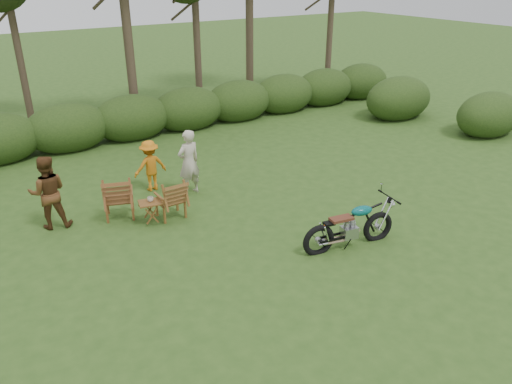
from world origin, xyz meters
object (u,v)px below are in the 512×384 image
lawn_chair_left (121,217)px  child (152,189)px  side_table (151,212)px  motorcycle (348,246)px  cup (150,199)px  adult_a (191,193)px  adult_b (54,226)px  lawn_chair_right (172,217)px

lawn_chair_left → child: bearing=-119.6°
side_table → motorcycle: bearing=-46.0°
motorcycle → cup: size_ratio=14.59×
child → adult_a: bearing=132.1°
lawn_chair_left → adult_a: size_ratio=0.62×
cup → adult_a: (1.37, 0.93, -0.56)m
motorcycle → side_table: (-2.93, 3.04, 0.25)m
motorcycle → adult_a: 4.28m
motorcycle → adult_b: bearing=149.2°
adult_a → adult_b: adult_a is taller
lawn_chair_left → cup: 0.97m
lawn_chair_left → cup: size_ratio=7.63×
motorcycle → lawn_chair_right: bearing=138.1°
adult_a → adult_b: size_ratio=1.01×
motorcycle → lawn_chair_left: size_ratio=1.91×
side_table → adult_a: size_ratio=0.31×
lawn_chair_right → side_table: 0.54m
adult_a → adult_b: 3.22m
cup → adult_a: size_ratio=0.08×
lawn_chair_right → motorcycle: bearing=127.8°
side_table → child: child is taller
adult_a → child: (-0.71, 0.71, 0.00)m
motorcycle → cup: bearing=143.1°
cup → adult_b: adult_b is taller
lawn_chair_right → lawn_chair_left: size_ratio=0.91×
cup → motorcycle: bearing=-46.4°
side_table → cup: cup is taller
child → lawn_chair_right: bearing=80.0°
motorcycle → lawn_chair_right: 3.93m
motorcycle → adult_a: size_ratio=1.19×
motorcycle → adult_b: size_ratio=1.20×
motorcycle → lawn_chair_left: (-3.40, 3.68, 0.00)m
lawn_chair_right → adult_b: adult_b is taller
cup → child: size_ratio=0.10×
motorcycle → child: bearing=125.0°
lawn_chair_right → lawn_chair_left: (-0.95, 0.61, 0.00)m
motorcycle → lawn_chair_left: bearing=142.2°
lawn_chair_right → adult_b: (-2.31, 0.96, 0.00)m
lawn_chair_right → child: bearing=-97.9°
lawn_chair_right → cup: cup is taller
motorcycle → side_table: motorcycle is taller
adult_b → side_table: bearing=166.1°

